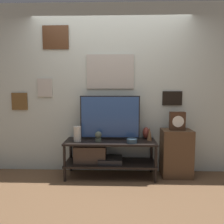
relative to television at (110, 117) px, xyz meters
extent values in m
plane|color=brown|center=(0.01, -0.38, -0.92)|extent=(12.00, 12.00, 0.00)
cube|color=beige|center=(0.01, 0.18, 0.43)|extent=(6.40, 0.06, 2.70)
cube|color=#B2ADA3|center=(0.00, 0.14, 0.71)|extent=(0.75, 0.02, 0.54)
cube|color=#B2BCC6|center=(0.00, 0.13, 0.71)|extent=(0.71, 0.01, 0.50)
cube|color=brown|center=(-1.49, 0.14, 0.24)|extent=(0.26, 0.02, 0.28)
cube|color=slate|center=(-1.49, 0.13, 0.24)|extent=(0.22, 0.01, 0.24)
cube|color=#B7B2A8|center=(-1.06, 0.14, 0.46)|extent=(0.24, 0.02, 0.29)
cube|color=white|center=(-1.06, 0.13, 0.46)|extent=(0.20, 0.01, 0.26)
cube|color=black|center=(0.99, 0.14, 0.29)|extent=(0.31, 0.02, 0.22)
cube|color=beige|center=(0.99, 0.13, 0.29)|extent=(0.27, 0.01, 0.19)
cube|color=#4C2D19|center=(-0.86, 0.14, 1.25)|extent=(0.41, 0.02, 0.36)
cube|color=white|center=(-0.86, 0.13, 1.25)|extent=(0.38, 0.01, 0.33)
cube|color=black|center=(0.01, -0.10, -0.37)|extent=(1.39, 0.47, 0.03)
cube|color=black|center=(0.01, -0.10, -0.70)|extent=(1.39, 0.47, 0.03)
cylinder|color=black|center=(-0.65, -0.31, -0.63)|extent=(0.04, 0.04, 0.57)
cylinder|color=black|center=(0.67, -0.31, -0.63)|extent=(0.04, 0.04, 0.57)
cylinder|color=black|center=(-0.65, 0.10, -0.63)|extent=(0.04, 0.04, 0.57)
cylinder|color=black|center=(0.67, 0.10, -0.63)|extent=(0.04, 0.04, 0.57)
cube|color=black|center=(0.01, -0.10, -0.65)|extent=(0.36, 0.33, 0.07)
cube|color=#47382D|center=(-0.30, -0.10, -0.56)|extent=(0.49, 0.26, 0.26)
cylinder|color=black|center=(-0.26, 0.00, -0.34)|extent=(0.05, 0.05, 0.02)
cylinder|color=black|center=(0.26, 0.00, -0.34)|extent=(0.05, 0.05, 0.02)
cube|color=black|center=(0.00, 0.00, 0.00)|extent=(0.93, 0.04, 0.67)
cube|color=#33518C|center=(0.00, -0.01, 0.00)|extent=(0.89, 0.01, 0.63)
cone|color=brown|center=(0.61, -0.07, -0.25)|extent=(0.08, 0.08, 0.21)
cylinder|color=#2D4251|center=(0.33, -0.23, -0.32)|extent=(0.15, 0.15, 0.06)
cylinder|color=beige|center=(-0.49, -0.16, -0.24)|extent=(0.11, 0.11, 0.23)
ellipsoid|color=brown|center=(0.58, 0.07, -0.26)|extent=(0.11, 0.14, 0.18)
cylinder|color=#4C5647|center=(-0.17, -0.15, -0.33)|extent=(0.09, 0.09, 0.05)
sphere|color=#4C5647|center=(-0.17, -0.15, -0.25)|extent=(0.10, 0.10, 0.10)
cube|color=#513823|center=(1.03, -0.04, -0.55)|extent=(0.46, 0.35, 0.73)
cube|color=#422819|center=(1.03, -0.06, -0.05)|extent=(0.23, 0.10, 0.28)
cylinder|color=white|center=(1.03, -0.12, -0.05)|extent=(0.17, 0.01, 0.17)
camera|label=1|loc=(0.14, -3.38, 0.44)|focal=35.00mm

